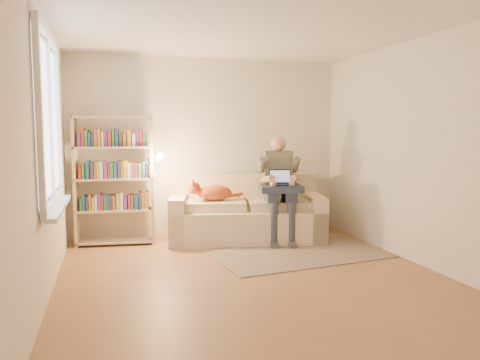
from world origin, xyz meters
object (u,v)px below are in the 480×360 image
object	(u,v)px
cat	(210,192)
laptop	(280,181)
person	(279,182)
bookshelf	(115,174)
sofa	(246,216)

from	to	relation	value
cat	laptop	xyz separation A→B (m)	(0.91, -0.34, 0.17)
person	bookshelf	distance (m)	2.25
person	cat	world-z (taller)	person
sofa	bookshelf	world-z (taller)	bookshelf
laptop	cat	bearing A→B (deg)	171.46
bookshelf	person	bearing A→B (deg)	-3.97
laptop	sofa	bearing A→B (deg)	147.63
cat	sofa	bearing A→B (deg)	14.76
laptop	bookshelf	size ratio (longest dim) A/B	0.20
person	laptop	xyz separation A→B (m)	(-0.03, -0.12, 0.03)
laptop	bookshelf	bearing A→B (deg)	178.52
laptop	bookshelf	xyz separation A→B (m)	(-2.18, 0.52, 0.10)
sofa	person	distance (m)	0.70
cat	laptop	world-z (taller)	laptop
sofa	person	xyz separation A→B (m)	(0.41, -0.25, 0.51)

